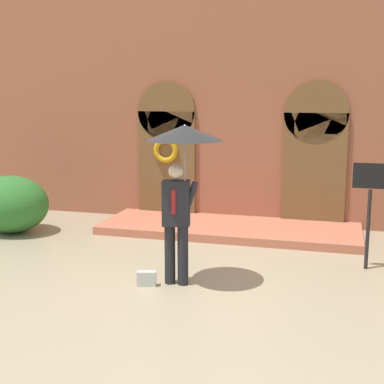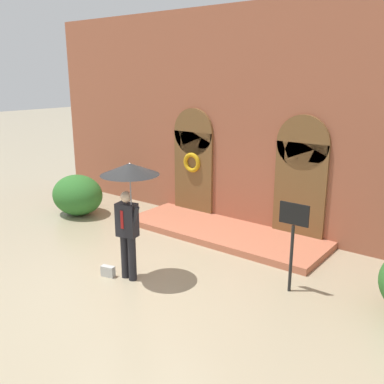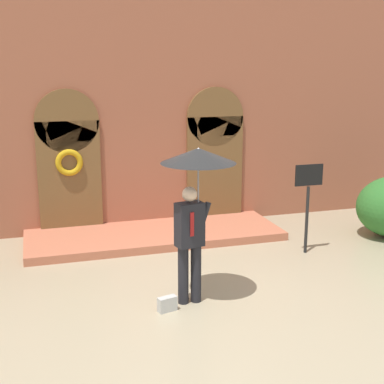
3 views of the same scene
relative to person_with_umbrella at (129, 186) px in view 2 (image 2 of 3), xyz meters
The scene contains 6 objects.
ground_plane 1.91m from the person_with_umbrella, 42.20° to the left, with size 80.00×80.00×0.00m, color tan.
building_facade 4.29m from the person_with_umbrella, 89.05° to the left, with size 14.00×2.30×5.60m.
person_with_umbrella is the anchor object (origin of this frame).
handbag 1.88m from the person_with_umbrella, 158.16° to the right, with size 0.28×0.12×0.22m, color #B7B7B2.
sign_post 3.13m from the person_with_umbrella, 28.96° to the left, with size 0.56×0.06×1.72m.
shrub_left 4.83m from the person_with_umbrella, 154.83° to the left, with size 1.56×1.30×1.16m, color #2D6B28.
Camera 2 is at (5.56, -5.46, 3.93)m, focal length 40.00 mm.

